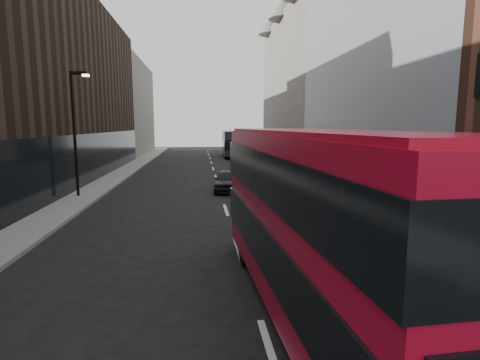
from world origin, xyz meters
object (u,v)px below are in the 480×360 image
object	(u,v)px
grey_bus	(232,143)
car_c	(262,162)
red_bus	(316,215)
car_a	(228,180)
car_b	(270,173)
street_lamp	(75,125)

from	to	relation	value
grey_bus	car_c	bearing A→B (deg)	-82.52
red_bus	grey_bus	size ratio (longest dim) A/B	0.95
car_a	car_c	bearing A→B (deg)	76.27
red_bus	grey_bus	world-z (taller)	red_bus
grey_bus	car_b	size ratio (longest dim) A/B	2.38
car_b	car_c	xyz separation A→B (m)	(0.81, 8.61, 0.01)
street_lamp	grey_bus	bearing A→B (deg)	68.11
red_bus	grey_bus	xyz separation A→B (m)	(1.90, 42.79, -0.43)
grey_bus	car_a	bearing A→B (deg)	-93.69
red_bus	grey_bus	distance (m)	42.84
street_lamp	grey_bus	xyz separation A→B (m)	(11.33, 28.21, -2.34)
red_bus	car_c	size ratio (longest dim) A/B	1.97
red_bus	car_c	distance (m)	27.68
grey_bus	car_b	xyz separation A→B (m)	(0.69, -23.98, -1.10)
street_lamp	car_c	world-z (taller)	street_lamp
red_bus	car_c	world-z (taller)	red_bus
street_lamp	grey_bus	world-z (taller)	street_lamp
red_bus	car_a	xyz separation A→B (m)	(-0.72, 16.14, -1.58)
grey_bus	car_a	world-z (taller)	grey_bus
red_bus	car_a	size ratio (longest dim) A/B	2.53
car_b	grey_bus	bearing A→B (deg)	92.45
grey_bus	car_c	world-z (taller)	grey_bus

